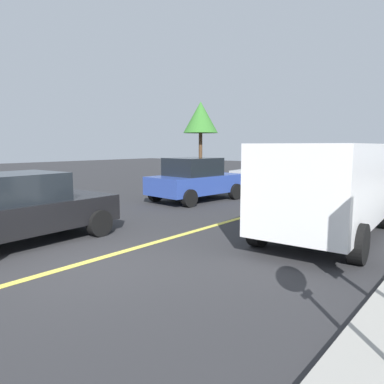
# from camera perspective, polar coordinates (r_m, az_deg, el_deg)

# --- Properties ---
(ground_plane) EXTENTS (80.00, 80.00, 0.00)m
(ground_plane) POSITION_cam_1_polar(r_m,az_deg,el_deg) (7.04, -17.24, -10.85)
(ground_plane) COLOR #2D2D30
(lane_marking_centre) EXTENTS (28.00, 0.16, 0.01)m
(lane_marking_centre) POSITION_cam_1_polar(r_m,az_deg,el_deg) (8.94, -0.82, -6.57)
(lane_marking_centre) COLOR #E0D14C
(white_van) EXTENTS (5.31, 2.52, 2.20)m
(white_van) POSITION_cam_1_polar(r_m,az_deg,el_deg) (9.09, 21.29, 1.23)
(white_van) COLOR white
(white_van) RESTS_ON ground_plane
(car_black_crossing) EXTENTS (4.15, 2.19, 1.57)m
(car_black_crossing) POSITION_cam_1_polar(r_m,az_deg,el_deg) (8.80, -25.60, -2.32)
(car_black_crossing) COLOR black
(car_black_crossing) RESTS_ON ground_plane
(car_green_far_lane) EXTENTS (3.90, 2.07, 1.59)m
(car_green_far_lane) POSITION_cam_1_polar(r_m,az_deg,el_deg) (14.99, 27.20, 1.34)
(car_green_far_lane) COLOR #236B3D
(car_green_far_lane) RESTS_ON ground_plane
(car_blue_approaching) EXTENTS (3.99, 2.36, 1.69)m
(car_blue_approaching) POSITION_cam_1_polar(r_m,az_deg,el_deg) (14.13, 0.52, 2.00)
(car_blue_approaching) COLOR #2D479E
(car_blue_approaching) RESTS_ON ground_plane
(car_silver_mid_road) EXTENTS (4.08, 2.46, 1.61)m
(car_silver_mid_road) POSITION_cam_1_polar(r_m,az_deg,el_deg) (18.78, 11.21, 3.10)
(car_silver_mid_road) COLOR #B7BABF
(car_silver_mid_road) RESTS_ON ground_plane
(tree_left_verge) EXTENTS (2.01, 2.01, 4.68)m
(tree_left_verge) POSITION_cam_1_polar(r_m,az_deg,el_deg) (21.22, 1.37, 11.66)
(tree_left_verge) COLOR #513823
(tree_left_verge) RESTS_ON ground_plane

